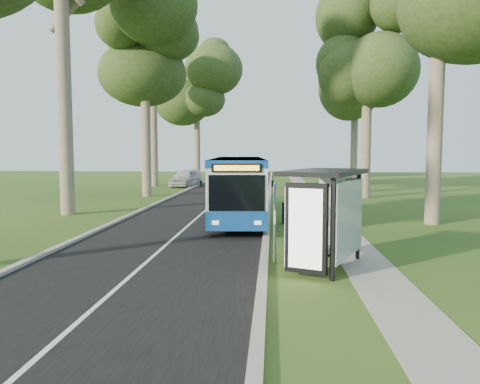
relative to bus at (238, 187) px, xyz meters
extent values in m
plane|color=#274F18|center=(1.44, -7.10, -1.54)|extent=(120.00, 120.00, 0.00)
cube|color=black|center=(-2.06, 2.90, -1.53)|extent=(7.00, 100.00, 0.02)
cube|color=#9E9B93|center=(1.44, 2.90, -1.48)|extent=(0.25, 100.00, 0.12)
cube|color=#9E9B93|center=(-5.56, 2.90, -1.48)|extent=(0.25, 100.00, 0.12)
cube|color=white|center=(-2.06, 2.90, -1.52)|extent=(0.12, 100.00, 0.00)
cube|color=gray|center=(4.44, 2.90, -1.53)|extent=(1.50, 100.00, 0.02)
cube|color=white|center=(0.00, 0.01, 0.11)|extent=(3.01, 11.29, 2.65)
cube|color=#104598|center=(0.00, 0.01, -0.84)|extent=(3.04, 11.32, 0.74)
cube|color=#104598|center=(0.00, 0.01, 1.29)|extent=(3.04, 11.32, 0.30)
cube|color=black|center=(0.00, -5.59, 0.23)|extent=(2.09, 0.18, 1.35)
cube|color=yellow|center=(0.00, -5.62, 1.16)|extent=(1.67, 0.12, 0.20)
cube|color=black|center=(0.00, -5.52, -1.08)|extent=(2.24, 0.26, 0.28)
cylinder|color=black|center=(-1.04, -3.43, -1.06)|extent=(0.32, 0.98, 0.97)
cylinder|color=black|center=(1.04, -3.43, -1.06)|extent=(0.32, 0.98, 0.97)
cylinder|color=black|center=(-1.04, 3.27, -1.06)|extent=(0.32, 0.98, 0.97)
cylinder|color=black|center=(1.04, 3.27, -1.06)|extent=(0.32, 0.98, 0.97)
cylinder|color=gray|center=(1.74, -9.21, -0.34)|extent=(0.08, 0.08, 2.40)
cube|color=navy|center=(1.74, -9.21, 0.52)|extent=(0.06, 0.34, 0.60)
cylinder|color=yellow|center=(1.71, -9.21, 0.67)|extent=(0.03, 0.21, 0.21)
cube|color=white|center=(1.74, -9.21, -0.15)|extent=(0.07, 0.29, 0.38)
cube|color=black|center=(3.81, -10.79, -0.21)|extent=(0.14, 0.14, 2.66)
cube|color=black|center=(3.81, -8.07, -0.21)|extent=(0.14, 0.14, 2.66)
cube|color=black|center=(3.15, -9.43, 1.18)|extent=(2.90, 3.67, 0.13)
cube|color=silver|center=(3.90, -9.43, -0.11)|extent=(1.12, 2.50, 2.13)
cube|color=black|center=(3.15, -10.92, -0.21)|extent=(1.09, 0.60, 2.34)
cube|color=white|center=(3.15, -11.00, -0.21)|extent=(0.84, 0.38, 2.07)
cube|color=black|center=(3.47, -9.11, -1.06)|extent=(1.14, 1.92, 0.06)
cylinder|color=black|center=(2.37, -1.46, -1.08)|extent=(0.51, 0.51, 0.93)
cylinder|color=black|center=(2.37, -1.46, -0.59)|extent=(0.56, 0.56, 0.05)
imported|color=silver|center=(-6.54, 20.51, -0.74)|extent=(2.62, 4.97, 1.61)
imported|color=#A9ABB0|center=(-6.72, 23.92, -0.82)|extent=(1.72, 4.42, 1.44)
cylinder|color=#7A6B56|center=(-9.06, 0.90, 5.05)|extent=(0.74, 0.74, 13.18)
cylinder|color=#7A6B56|center=(-7.56, 10.90, 4.14)|extent=(0.68, 0.68, 11.36)
ellipsoid|color=#2A4219|center=(-7.56, 10.90, 10.15)|extent=(5.20, 5.20, 7.79)
cylinder|color=#7A6B56|center=(-9.56, 20.90, 4.59)|extent=(0.71, 0.71, 12.25)
ellipsoid|color=#2A4219|center=(-9.56, 20.90, 11.06)|extent=(5.20, 5.20, 8.40)
cylinder|color=#7A6B56|center=(-7.06, 30.90, 4.05)|extent=(0.68, 0.68, 11.18)
ellipsoid|color=#2A4219|center=(-7.06, 30.90, 9.96)|extent=(5.20, 5.20, 7.67)
cylinder|color=#7A6B56|center=(8.94, -1.10, 3.86)|extent=(0.67, 0.67, 10.79)
cylinder|color=#7A6B56|center=(8.24, 10.90, 4.05)|extent=(0.68, 0.68, 11.19)
ellipsoid|color=#2A4219|center=(8.24, 10.90, 9.96)|extent=(5.20, 5.20, 7.67)
cylinder|color=#7A6B56|center=(9.44, 22.90, 3.88)|extent=(0.67, 0.67, 10.83)
ellipsoid|color=#2A4219|center=(9.44, 22.90, 9.60)|extent=(5.20, 5.20, 7.43)
camera|label=1|loc=(1.69, -22.80, 1.77)|focal=35.00mm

